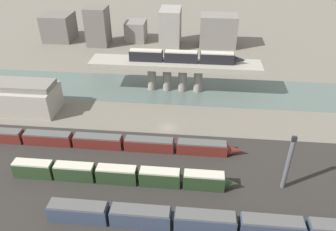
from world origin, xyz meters
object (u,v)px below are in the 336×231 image
object	(u,v)px
train_on_bridge	(185,57)
train_yard_near	(245,225)
train_yard_far	(79,140)
train_yard_mid	(121,175)
warehouse_building	(19,97)
signal_tower	(288,164)

from	to	relation	value
train_on_bridge	train_yard_near	size ratio (longest dim) A/B	0.48
train_on_bridge	train_yard_far	xyz separation A→B (m)	(-26.06, -34.68, -10.76)
train_yard_mid	warehouse_building	size ratio (longest dim) A/B	2.28
train_yard_far	warehouse_building	size ratio (longest dim) A/B	3.75
train_yard_near	train_on_bridge	bearing A→B (deg)	104.44
train_on_bridge	signal_tower	size ratio (longest dim) A/B	2.73
train_yard_near	train_yard_mid	bearing A→B (deg)	156.87
train_yard_mid	signal_tower	size ratio (longest dim) A/B	3.71
signal_tower	train_yard_far	bearing A→B (deg)	168.13
train_yard_mid	warehouse_building	xyz separation A→B (m)	(-38.21, 28.72, 2.63)
warehouse_building	signal_tower	size ratio (longest dim) A/B	1.62
train_yard_mid	train_yard_far	xyz separation A→B (m)	(-14.17, 12.59, -0.35)
signal_tower	train_yard_near	bearing A→B (deg)	-126.56
train_on_bridge	train_yard_near	distance (m)	61.62
warehouse_building	train_yard_near	bearing A→B (deg)	-31.68
train_yard_far	train_yard_mid	bearing A→B (deg)	-41.62
train_yard_mid	train_yard_far	distance (m)	18.95
train_on_bridge	signal_tower	world-z (taller)	train_on_bridge
train_yard_far	signal_tower	xyz separation A→B (m)	(51.13, -10.74, 5.20)
train_yard_far	warehouse_building	distance (m)	29.11
train_on_bridge	train_yard_mid	bearing A→B (deg)	-104.12
warehouse_building	signal_tower	bearing A→B (deg)	-19.67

